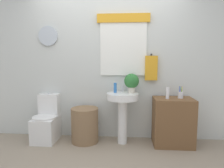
% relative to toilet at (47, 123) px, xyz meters
% --- Properties ---
extents(back_wall, '(4.40, 0.18, 2.60)m').
position_rel_toilet_xyz_m(back_wall, '(1.02, 0.26, 1.01)').
color(back_wall, silver).
rests_on(back_wall, ground_plane).
extents(toilet, '(0.38, 0.51, 0.78)m').
position_rel_toilet_xyz_m(toilet, '(0.00, 0.00, 0.00)').
color(toilet, white).
rests_on(toilet, ground_plane).
extents(laundry_hamper, '(0.44, 0.44, 0.56)m').
position_rel_toilet_xyz_m(laundry_hamper, '(0.65, -0.04, -0.01)').
color(laundry_hamper, '#846647').
rests_on(laundry_hamper, ground_plane).
extents(pedestal_sink, '(0.50, 0.50, 0.82)m').
position_rel_toilet_xyz_m(pedestal_sink, '(1.26, -0.04, 0.31)').
color(pedestal_sink, white).
rests_on(pedestal_sink, ground_plane).
extents(faucet, '(0.03, 0.03, 0.10)m').
position_rel_toilet_xyz_m(faucet, '(1.26, 0.08, 0.57)').
color(faucet, silver).
rests_on(faucet, pedestal_sink).
extents(wooden_cabinet, '(0.61, 0.44, 0.75)m').
position_rel_toilet_xyz_m(wooden_cabinet, '(2.06, -0.04, 0.08)').
color(wooden_cabinet, brown).
rests_on(wooden_cabinet, ground_plane).
extents(soap_bottle, '(0.05, 0.05, 0.16)m').
position_rel_toilet_xyz_m(soap_bottle, '(1.14, 0.01, 0.60)').
color(soap_bottle, '#2D6BB7').
rests_on(soap_bottle, pedestal_sink).
extents(potted_plant, '(0.24, 0.24, 0.31)m').
position_rel_toilet_xyz_m(potted_plant, '(1.40, 0.02, 0.70)').
color(potted_plant, beige).
rests_on(potted_plant, pedestal_sink).
extents(lotion_bottle, '(0.05, 0.05, 0.18)m').
position_rel_toilet_xyz_m(lotion_bottle, '(1.95, -0.08, 0.54)').
color(lotion_bottle, white).
rests_on(lotion_bottle, wooden_cabinet).
extents(toothbrush_cup, '(0.08, 0.08, 0.19)m').
position_rel_toilet_xyz_m(toothbrush_cup, '(2.16, -0.02, 0.51)').
color(toothbrush_cup, silver).
rests_on(toothbrush_cup, wooden_cabinet).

